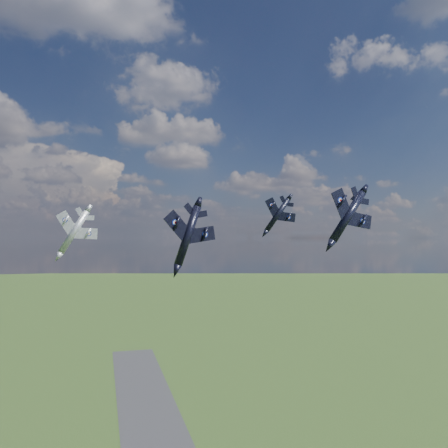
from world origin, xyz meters
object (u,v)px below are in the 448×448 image
object	(u,v)px
jet_right_navy	(348,217)
jet_high_navy	(278,215)
jet_left_silver	(74,232)
jet_lead_navy	(188,235)

from	to	relation	value
jet_right_navy	jet_high_navy	xyz separation A→B (m)	(-2.64, 27.61, 1.70)
jet_right_navy	jet_left_silver	xyz separation A→B (m)	(-49.66, 18.81, -2.79)
jet_lead_navy	jet_right_navy	distance (m)	30.05
jet_right_navy	jet_high_navy	bearing A→B (deg)	89.27
jet_lead_navy	jet_high_navy	bearing A→B (deg)	27.11
jet_lead_navy	jet_left_silver	world-z (taller)	jet_left_silver
jet_high_navy	jet_left_silver	xyz separation A→B (m)	(-47.02, -8.81, -4.48)
jet_high_navy	jet_lead_navy	bearing A→B (deg)	-131.20
jet_right_navy	jet_high_navy	distance (m)	27.79
jet_lead_navy	jet_left_silver	xyz separation A→B (m)	(-20.51, 12.41, 0.75)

